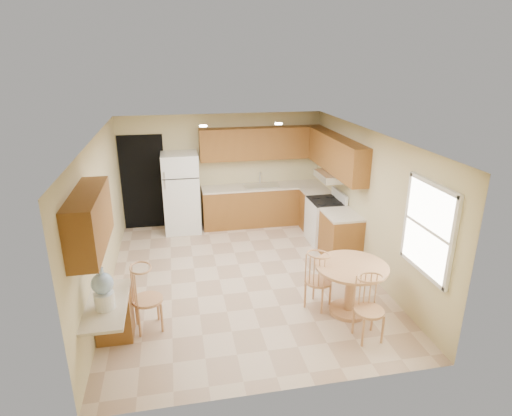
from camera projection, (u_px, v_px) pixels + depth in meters
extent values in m
plane|color=#CCAF94|center=(243.00, 277.00, 7.53)|extent=(5.50, 5.50, 0.00)
cube|color=white|center=(241.00, 136.00, 6.68)|extent=(4.50, 5.50, 0.02)
cube|color=#CBBB88|center=(222.00, 170.00, 9.65)|extent=(4.50, 0.02, 2.50)
cube|color=#CBBB88|center=(284.00, 298.00, 4.57)|extent=(4.50, 0.02, 2.50)
cube|color=#CBBB88|center=(101.00, 220.00, 6.70)|extent=(0.02, 5.50, 2.50)
cube|color=#CBBB88|center=(368.00, 202.00, 7.51)|extent=(0.02, 5.50, 2.50)
cube|color=black|center=(143.00, 183.00, 9.38)|extent=(0.90, 0.02, 2.10)
cube|color=brown|center=(263.00, 206.00, 9.80)|extent=(2.75, 0.60, 0.87)
cube|color=beige|center=(263.00, 187.00, 9.65)|extent=(2.75, 0.63, 0.04)
cube|color=brown|center=(316.00, 211.00, 9.45)|extent=(0.60, 0.59, 0.87)
cube|color=beige|center=(317.00, 192.00, 9.29)|extent=(0.63, 0.59, 0.04)
cube|color=brown|center=(340.00, 237.00, 8.11)|extent=(0.60, 0.80, 0.87)
cube|color=beige|center=(342.00, 215.00, 7.95)|extent=(0.63, 0.80, 0.04)
cube|color=brown|center=(262.00, 143.00, 9.45)|extent=(2.75, 0.33, 0.70)
cube|color=brown|center=(336.00, 154.00, 8.40)|extent=(0.33, 2.42, 0.70)
cube|color=brown|center=(90.00, 221.00, 5.05)|extent=(0.33, 1.40, 0.70)
cube|color=silver|center=(262.00, 186.00, 9.64)|extent=(0.78, 0.44, 0.01)
cube|color=silver|center=(331.00, 176.00, 8.50)|extent=(0.50, 0.76, 0.14)
cube|color=brown|center=(114.00, 314.00, 5.83)|extent=(0.48, 0.42, 0.72)
cube|color=beige|center=(107.00, 305.00, 5.34)|extent=(0.50, 1.20, 0.04)
cube|color=white|center=(429.00, 229.00, 5.72)|extent=(0.05, 1.00, 1.20)
cube|color=white|center=(434.00, 185.00, 5.51)|extent=(0.05, 1.10, 0.06)
cube|color=white|center=(422.00, 270.00, 5.93)|extent=(0.05, 1.10, 0.06)
cube|color=white|center=(452.00, 245.00, 5.23)|extent=(0.05, 0.06, 1.28)
cube|color=white|center=(407.00, 215.00, 6.21)|extent=(0.05, 0.06, 1.28)
cylinder|color=white|center=(203.00, 126.00, 7.71)|extent=(0.14, 0.14, 0.02)
cylinder|color=white|center=(279.00, 124.00, 7.96)|extent=(0.14, 0.14, 0.02)
cube|color=white|center=(181.00, 193.00, 9.28)|extent=(0.77, 0.72, 1.74)
cube|color=black|center=(181.00, 179.00, 8.80)|extent=(0.75, 0.01, 0.02)
cube|color=silver|center=(165.00, 185.00, 8.77)|extent=(0.03, 0.03, 0.18)
cube|color=silver|center=(164.00, 175.00, 8.70)|extent=(0.03, 0.03, 0.14)
cube|color=white|center=(325.00, 222.00, 8.82)|extent=(0.65, 0.76, 0.90)
cube|color=black|center=(326.00, 201.00, 8.66)|extent=(0.64, 0.75, 0.02)
cube|color=white|center=(340.00, 196.00, 8.68)|extent=(0.06, 0.76, 0.18)
cylinder|color=tan|center=(348.00, 310.00, 6.51)|extent=(0.58, 0.58, 0.06)
cylinder|color=tan|center=(350.00, 290.00, 6.39)|extent=(0.14, 0.14, 0.71)
cylinder|color=tan|center=(352.00, 267.00, 6.26)|extent=(1.07, 1.07, 0.04)
cylinder|color=tan|center=(318.00, 281.00, 6.53)|extent=(0.40, 0.40, 0.04)
cylinder|color=tan|center=(306.00, 290.00, 6.71)|extent=(0.03, 0.03, 0.43)
cylinder|color=tan|center=(323.00, 288.00, 6.76)|extent=(0.03, 0.03, 0.43)
cylinder|color=tan|center=(312.00, 300.00, 6.44)|extent=(0.03, 0.03, 0.43)
cylinder|color=tan|center=(330.00, 298.00, 6.50)|extent=(0.03, 0.03, 0.43)
cylinder|color=tan|center=(369.00, 311.00, 5.77)|extent=(0.41, 0.41, 0.04)
cylinder|color=tan|center=(354.00, 320.00, 5.95)|extent=(0.03, 0.03, 0.43)
cylinder|color=tan|center=(373.00, 317.00, 6.00)|extent=(0.03, 0.03, 0.43)
cylinder|color=tan|center=(362.00, 332.00, 5.68)|extent=(0.03, 0.03, 0.43)
cylinder|color=tan|center=(382.00, 330.00, 5.74)|extent=(0.03, 0.03, 0.43)
cylinder|color=tan|center=(147.00, 300.00, 5.98)|extent=(0.43, 0.43, 0.04)
cylinder|color=tan|center=(138.00, 309.00, 6.18)|extent=(0.04, 0.04, 0.46)
cylinder|color=tan|center=(160.00, 307.00, 6.23)|extent=(0.04, 0.04, 0.46)
cylinder|color=tan|center=(137.00, 321.00, 5.89)|extent=(0.04, 0.04, 0.46)
cylinder|color=tan|center=(160.00, 319.00, 5.95)|extent=(0.04, 0.04, 0.46)
cylinder|color=white|center=(105.00, 300.00, 5.21)|extent=(0.24, 0.24, 0.21)
sphere|color=#97BCE9|center=(102.00, 283.00, 5.13)|extent=(0.26, 0.26, 0.26)
cylinder|color=#97BCE9|center=(101.00, 271.00, 5.07)|extent=(0.07, 0.07, 0.08)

